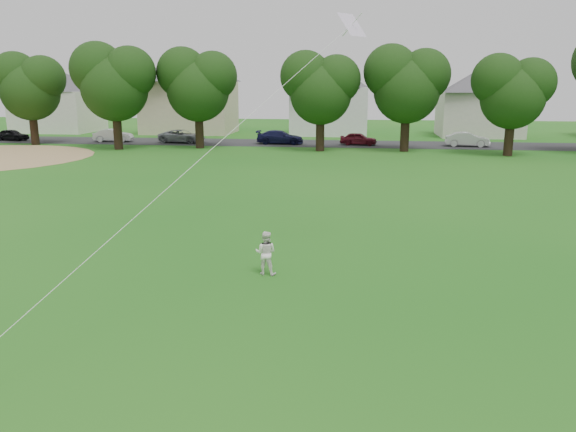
# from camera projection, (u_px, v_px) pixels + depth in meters

# --- Properties ---
(ground) EXTENTS (160.00, 160.00, 0.00)m
(ground) POSITION_uv_depth(u_px,v_px,m) (195.00, 334.00, 12.50)
(ground) COLOR #175D15
(ground) RESTS_ON ground
(street) EXTENTS (90.00, 7.00, 0.01)m
(street) POSITION_uv_depth(u_px,v_px,m) (323.00, 143.00, 53.05)
(street) COLOR #2D2D30
(street) RESTS_ON ground
(older_boy) EXTENTS (0.68, 0.55, 1.30)m
(older_boy) POSITION_uv_depth(u_px,v_px,m) (266.00, 253.00, 16.32)
(older_boy) COLOR white
(older_boy) RESTS_ON ground
(kite) EXTENTS (3.67, 5.63, 13.61)m
(kite) POSITION_uv_depth(u_px,v_px,m) (210.00, 150.00, 13.22)
(kite) COLOR white
(kite) RESTS_ON ground
(tree_row) EXTENTS (82.60, 8.42, 9.97)m
(tree_row) POSITION_uv_depth(u_px,v_px,m) (383.00, 78.00, 45.03)
(tree_row) COLOR black
(tree_row) RESTS_ON ground
(parked_cars) EXTENTS (47.70, 2.51, 1.28)m
(parked_cars) POSITION_uv_depth(u_px,v_px,m) (237.00, 137.00, 52.96)
(parked_cars) COLOR black
(parked_cars) RESTS_ON ground
(house_row) EXTENTS (76.59, 14.18, 10.56)m
(house_row) POSITION_uv_depth(u_px,v_px,m) (316.00, 91.00, 61.82)
(house_row) COLOR white
(house_row) RESTS_ON ground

